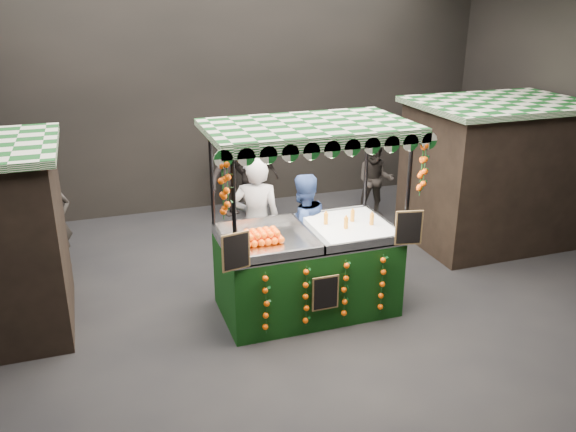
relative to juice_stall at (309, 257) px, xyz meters
name	(u,v)px	position (x,y,z in m)	size (l,w,h in m)	color
ground	(293,315)	(-0.27, -0.07, -0.86)	(12.00, 12.00, 0.00)	black
market_hall	(294,78)	(-0.27, -0.07, 2.53)	(12.10, 10.10, 5.05)	black
neighbour_stall_right	(494,172)	(4.13, 1.43, 0.45)	(3.00, 2.20, 2.60)	black
juice_stall	(309,257)	(0.00, 0.00, 0.00)	(2.86, 1.68, 2.77)	#0B330D
vendor_grey	(256,223)	(-0.48, 1.03, 0.19)	(0.88, 0.70, 2.10)	gray
vendor_blue	(302,230)	(0.21, 0.83, 0.06)	(1.00, 0.84, 1.82)	navy
shopper_0	(53,221)	(-3.49, 2.71, -0.02)	(0.72, 0.61, 1.67)	#2C2824
shopper_1	(375,180)	(2.64, 3.16, -0.06)	(0.96, 0.88, 1.58)	#292421
shopper_2	(254,176)	(0.31, 4.00, 0.01)	(1.10, 0.84, 1.74)	black
shopper_3	(230,176)	(-0.11, 4.26, -0.02)	(1.24, 1.03, 1.67)	black
shopper_4	(19,207)	(-4.05, 3.36, 0.07)	(1.05, 0.87, 1.85)	#2B2623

